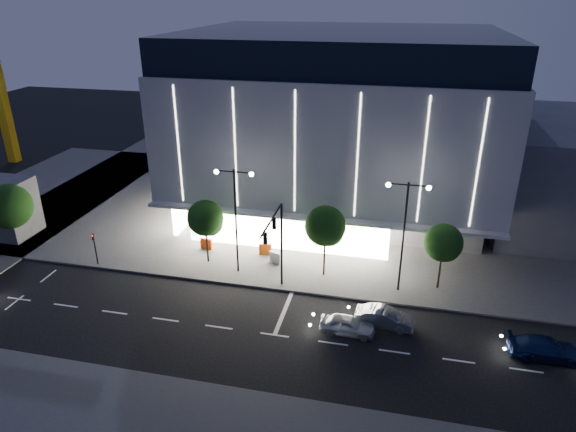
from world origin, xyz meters
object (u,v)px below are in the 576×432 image
at_px(street_lamp_west, 235,206).
at_px(barrier_d, 275,258).
at_px(tree_right, 444,245).
at_px(tree_mid, 326,228).
at_px(tree_left, 206,220).
at_px(car_third, 546,349).
at_px(barrier_c, 265,249).
at_px(street_lamp_east, 405,221).
at_px(car_lead, 347,325).
at_px(traffic_mast, 277,236).
at_px(ped_signal_far, 95,246).
at_px(car_second, 384,318).
at_px(barrier_a, 206,244).

xyz_separation_m(street_lamp_west, barrier_d, (2.69, 1.99, -5.31)).
bearing_deg(tree_right, tree_mid, 180.00).
height_order(tree_left, tree_mid, tree_mid).
bearing_deg(car_third, tree_left, 71.73).
height_order(tree_mid, barrier_d, tree_mid).
distance_m(tree_mid, barrier_d, 5.77).
bearing_deg(tree_right, barrier_c, 171.10).
relative_size(street_lamp_east, tree_right, 1.63).
distance_m(tree_right, car_third, 9.92).
bearing_deg(street_lamp_west, tree_left, 161.06).
xyz_separation_m(tree_left, car_lead, (12.74, -7.18, -3.39)).
height_order(street_lamp_east, barrier_d, street_lamp_east).
bearing_deg(traffic_mast, tree_left, 152.16).
bearing_deg(tree_mid, traffic_mast, -129.42).
relative_size(tree_left, barrier_d, 5.20).
bearing_deg(tree_left, car_third, -15.34).
height_order(ped_signal_far, car_second, ped_signal_far).
distance_m(ped_signal_far, tree_right, 28.21).
xyz_separation_m(tree_left, barrier_a, (-1.01, 2.13, -3.38)).
xyz_separation_m(ped_signal_far, car_third, (34.34, -4.42, -1.21)).
xyz_separation_m(tree_right, barrier_c, (-14.59, 2.28, -3.23)).
xyz_separation_m(tree_right, barrier_a, (-20.01, 2.13, -3.23)).
relative_size(street_lamp_west, barrier_d, 8.18).
relative_size(ped_signal_far, barrier_a, 2.73).
height_order(street_lamp_west, barrier_d, street_lamp_west).
relative_size(tree_mid, barrier_a, 5.59).
xyz_separation_m(car_second, car_third, (10.18, -1.13, 0.01)).
bearing_deg(barrier_d, barrier_c, 154.73).
bearing_deg(tree_mid, barrier_c, 157.78).
relative_size(traffic_mast, barrier_c, 6.43).
height_order(traffic_mast, car_third, traffic_mast).
height_order(street_lamp_west, car_third, street_lamp_west).
distance_m(tree_right, barrier_a, 20.38).
height_order(tree_mid, barrier_a, tree_mid).
bearing_deg(tree_right, street_lamp_west, -176.36).
bearing_deg(barrier_d, car_third, -0.90).
bearing_deg(ped_signal_far, tree_left, 15.61).
distance_m(car_third, barrier_a, 27.84).
height_order(traffic_mast, tree_mid, traffic_mast).
bearing_deg(car_lead, car_second, -57.63).
height_order(street_lamp_west, ped_signal_far, street_lamp_west).
bearing_deg(tree_left, barrier_d, 9.71).
bearing_deg(car_third, tree_mid, 62.68).
distance_m(tree_right, barrier_c, 15.12).
bearing_deg(tree_right, car_second, -123.61).
bearing_deg(barrier_a, barrier_d, -2.23).
xyz_separation_m(street_lamp_west, car_lead, (9.76, -6.16, -5.31)).
distance_m(ped_signal_far, car_lead, 22.29).
distance_m(street_lamp_west, car_second, 14.10).
bearing_deg(ped_signal_far, car_lead, -12.09).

